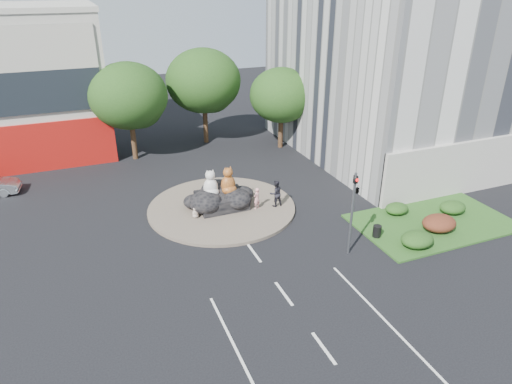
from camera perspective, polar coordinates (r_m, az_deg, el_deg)
ground at (r=23.41m, az=3.50°, el=-12.57°), size 120.00×120.00×0.00m
roundabout_island at (r=31.27m, az=-4.30°, el=-1.95°), size 10.00×10.00×0.20m
rock_plinth at (r=31.02m, az=-4.33°, el=-1.04°), size 3.20×2.60×0.90m
grass_verge at (r=31.56m, az=21.22°, el=-3.54°), size 10.00×6.00×0.12m
tree_left at (r=39.95m, az=-15.54°, el=11.16°), size 6.46×6.46×8.27m
tree_mid at (r=43.11m, az=-6.51°, el=13.30°), size 6.84×6.84×8.76m
tree_right at (r=41.68m, az=3.24°, el=11.70°), size 5.70×5.70×7.30m
hedge_near_green at (r=28.20m, az=19.50°, el=-5.61°), size 2.00×1.60×0.90m
hedge_red at (r=30.37m, az=21.92°, el=-3.63°), size 2.20×1.76×0.99m
hedge_mid_green at (r=32.98m, az=23.36°, el=-1.76°), size 1.80×1.44×0.81m
hedge_back_green at (r=31.62m, az=17.19°, el=-1.99°), size 1.60×1.28×0.72m
traffic_light at (r=25.25m, az=12.29°, el=-0.50°), size 0.44×1.24×5.00m
street_lamp at (r=33.81m, az=17.87°, el=7.17°), size 2.34×0.22×8.06m
cat_white at (r=30.31m, az=-5.71°, el=1.16°), size 1.30×1.18×1.88m
cat_tabby at (r=30.58m, az=-3.51°, el=1.51°), size 1.27×1.13×1.93m
kitten_calico at (r=29.81m, az=-7.61°, el=-2.47°), size 0.63×0.62×0.79m
kitten_white at (r=30.63m, az=-1.29°, el=-1.46°), size 0.59×0.57×0.77m
pedestrian_pink at (r=30.53m, az=0.08°, el=-0.79°), size 0.65×0.58×1.50m
pedestrian_dark at (r=30.84m, az=2.49°, el=-0.17°), size 0.94×0.75×1.85m
litter_bin at (r=28.54m, az=14.89°, el=-4.75°), size 0.64×0.64×0.73m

